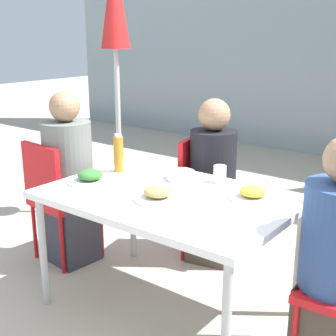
{
  "coord_description": "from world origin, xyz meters",
  "views": [
    {
      "loc": [
        1.49,
        -1.95,
        1.59
      ],
      "look_at": [
        0.0,
        0.0,
        0.88
      ],
      "focal_mm": 50.0,
      "sensor_mm": 36.0,
      "label": 1
    }
  ],
  "objects": [
    {
      "name": "closed_umbrella",
      "position": [
        -1.28,
        0.97,
        1.59
      ],
      "size": [
        0.36,
        0.36,
        2.24
      ],
      "color": "#333333",
      "rests_on": "ground"
    },
    {
      "name": "plate_0",
      "position": [
        0.01,
        -0.1,
        0.75
      ],
      "size": [
        0.27,
        0.27,
        0.07
      ],
      "color": "white",
      "rests_on": "dining_table"
    },
    {
      "name": "ground_plane",
      "position": [
        0.0,
        0.0,
        0.0
      ],
      "size": [
        24.0,
        24.0,
        0.0
      ],
      "primitive_type": "plane",
      "color": "#B2A893"
    },
    {
      "name": "plate_1",
      "position": [
        0.41,
        0.21,
        0.75
      ],
      "size": [
        0.26,
        0.26,
        0.07
      ],
      "color": "white",
      "rests_on": "dining_table"
    },
    {
      "name": "chair_far",
      "position": [
        -0.24,
        0.74,
        0.52
      ],
      "size": [
        0.47,
        0.47,
        0.88
      ],
      "rotation": [
        0.0,
        0.0,
        -1.36
      ],
      "color": "red",
      "rests_on": "ground"
    },
    {
      "name": "salad_bowl",
      "position": [
        -0.1,
        0.26,
        0.75
      ],
      "size": [
        0.17,
        0.17,
        0.05
      ],
      "color": "white",
      "rests_on": "dining_table"
    },
    {
      "name": "drinking_cup",
      "position": [
        0.12,
        0.35,
        0.78
      ],
      "size": [
        0.08,
        0.08,
        0.11
      ],
      "color": "white",
      "rests_on": "dining_table"
    },
    {
      "name": "dining_table",
      "position": [
        0.0,
        0.0,
        0.67
      ],
      "size": [
        1.37,
        0.92,
        0.73
      ],
      "color": "white",
      "rests_on": "ground"
    },
    {
      "name": "bottle",
      "position": [
        -0.52,
        0.16,
        0.85
      ],
      "size": [
        0.06,
        0.06,
        0.25
      ],
      "color": "#B7751E",
      "rests_on": "dining_table"
    },
    {
      "name": "plate_2",
      "position": [
        -0.5,
        -0.11,
        0.75
      ],
      "size": [
        0.28,
        0.28,
        0.07
      ],
      "color": "white",
      "rests_on": "dining_table"
    },
    {
      "name": "person_far",
      "position": [
        -0.15,
        0.71,
        0.56
      ],
      "size": [
        0.35,
        0.35,
        1.17
      ],
      "rotation": [
        0.0,
        0.0,
        -1.36
      ],
      "color": "#473D33",
      "rests_on": "ground"
    },
    {
      "name": "person_left",
      "position": [
        -0.93,
        0.09,
        0.58
      ],
      "size": [
        0.34,
        0.34,
        1.22
      ],
      "rotation": [
        0.0,
        0.0,
        -0.1
      ],
      "color": "#383842",
      "rests_on": "ground"
    },
    {
      "name": "chair_left",
      "position": [
        -0.99,
        0.02,
        0.52
      ],
      "size": [
        0.44,
        0.44,
        0.88
      ],
      "rotation": [
        0.0,
        0.0,
        -0.1
      ],
      "color": "red",
      "rests_on": "ground"
    }
  ]
}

